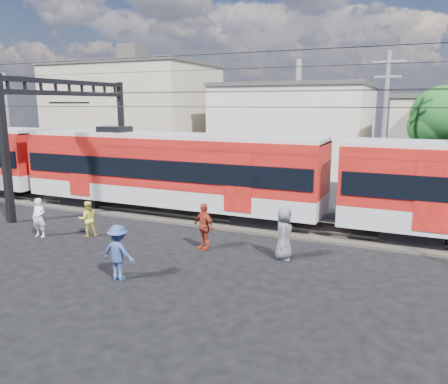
{
  "coord_description": "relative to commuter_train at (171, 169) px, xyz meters",
  "views": [
    {
      "loc": [
        7.66,
        -11.12,
        5.67
      ],
      "look_at": [
        0.6,
        5.0,
        2.09
      ],
      "focal_mm": 35.0,
      "sensor_mm": 36.0,
      "label": 1
    }
  ],
  "objects": [
    {
      "name": "catenary",
      "position": [
        -4.99,
        -0.0,
        2.73
      ],
      "size": [
        70.0,
        9.3,
        7.52
      ],
      "color": "black",
      "rests_on": "ground"
    },
    {
      "name": "rail_far",
      "position": [
        3.66,
        0.75,
        -2.22
      ],
      "size": [
        70.0,
        0.12,
        0.12
      ],
      "primitive_type": "cube",
      "color": "#59544C",
      "rests_on": "track_bed"
    },
    {
      "name": "commuter_train",
      "position": [
        0.0,
        0.0,
        0.0
      ],
      "size": [
        50.3,
        3.08,
        4.17
      ],
      "color": "black",
      "rests_on": "ground"
    },
    {
      "name": "utility_pole_mid",
      "position": [
        9.66,
        7.0,
        2.13
      ],
      "size": [
        1.8,
        0.24,
        8.5
      ],
      "color": "slate",
      "rests_on": "ground"
    },
    {
      "name": "utility_pole_west",
      "position": [
        -18.34,
        6.0,
        1.88
      ],
      "size": [
        1.8,
        0.24,
        8.0
      ],
      "color": "slate",
      "rests_on": "ground"
    },
    {
      "name": "pedestrian_d",
      "position": [
        3.97,
        -4.32,
        -1.47
      ],
      "size": [
        1.18,
        0.85,
        1.86
      ],
      "primitive_type": "imported",
      "rotation": [
        0.0,
        0.0,
        -0.42
      ],
      "color": "#9D301C",
      "rests_on": "ground"
    },
    {
      "name": "pedestrian_b",
      "position": [
        -1.37,
        -4.8,
        -1.62
      ],
      "size": [
        0.95,
        0.95,
        1.56
      ],
      "primitive_type": "imported",
      "rotation": [
        0.0,
        0.0,
        3.9
      ],
      "color": "gold",
      "rests_on": "ground"
    },
    {
      "name": "pedestrian_a",
      "position": [
        -3.27,
        -5.67,
        -1.56
      ],
      "size": [
        0.66,
        0.47,
        1.69
      ],
      "primitive_type": "imported",
      "rotation": [
        0.0,
        0.0,
        0.11
      ],
      "color": "white",
      "rests_on": "ground"
    },
    {
      "name": "ground",
      "position": [
        3.66,
        -8.0,
        -2.4
      ],
      "size": [
        120.0,
        120.0,
        0.0
      ],
      "primitive_type": "plane",
      "color": "black",
      "rests_on": "ground"
    },
    {
      "name": "building_midwest",
      "position": [
        1.66,
        19.0,
        1.25
      ],
      "size": [
        12.24,
        12.24,
        7.3
      ],
      "color": "#B9B4A2",
      "rests_on": "ground"
    },
    {
      "name": "pedestrian_e",
      "position": [
        7.17,
        -4.14,
        -1.43
      ],
      "size": [
        0.77,
        1.04,
        1.95
      ],
      "primitive_type": "imported",
      "rotation": [
        0.0,
        0.0,
        1.74
      ],
      "color": "#54555A",
      "rests_on": "ground"
    },
    {
      "name": "pedestrian_c",
      "position": [
        2.79,
        -8.16,
        -1.48
      ],
      "size": [
        1.2,
        0.7,
        1.84
      ],
      "primitive_type": "imported",
      "rotation": [
        0.0,
        0.0,
        3.13
      ],
      "color": "navy",
      "rests_on": "ground"
    },
    {
      "name": "rail_near",
      "position": [
        3.66,
        -0.75,
        -2.22
      ],
      "size": [
        70.0,
        0.12,
        0.12
      ],
      "primitive_type": "cube",
      "color": "#59544C",
      "rests_on": "track_bed"
    },
    {
      "name": "tree_near",
      "position": [
        12.85,
        10.09,
        2.26
      ],
      "size": [
        3.82,
        3.64,
        6.72
      ],
      "color": "#382619",
      "rests_on": "ground"
    },
    {
      "name": "building_west",
      "position": [
        -13.34,
        16.0,
        2.25
      ],
      "size": [
        14.28,
        10.2,
        9.3
      ],
      "color": "tan",
      "rests_on": "ground"
    },
    {
      "name": "track_bed",
      "position": [
        3.66,
        0.0,
        -2.34
      ],
      "size": [
        70.0,
        3.4,
        0.12
      ],
      "primitive_type": "cube",
      "color": "#2D2823",
      "rests_on": "ground"
    }
  ]
}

